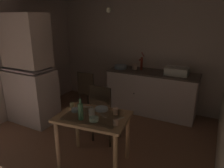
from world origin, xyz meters
TOP-DOWN VIEW (x-y plane):
  - ground_plane at (0.00, 0.00)m, footprint 4.83×4.83m
  - wall_back at (0.00, 1.75)m, footprint 3.93×0.10m
  - wall_left at (-1.96, 0.00)m, footprint 0.10×3.51m
  - hutch_cabinet at (-1.43, -0.10)m, footprint 0.92×0.58m
  - counter_cabinet at (0.54, 1.38)m, footprint 1.89×0.64m
  - sink_basin at (1.04, 1.38)m, footprint 0.44×0.34m
  - hand_pump at (0.27, 1.43)m, footprint 0.05×0.27m
  - mixing_bowl_counter at (-0.18, 1.33)m, footprint 0.27×0.27m
  - stoneware_crock at (0.12, 1.41)m, footprint 0.11×0.11m
  - dining_table at (0.36, -0.64)m, footprint 1.03×0.77m
  - chair_far_side at (0.21, -0.09)m, footprint 0.42×0.42m
  - chair_by_counter at (-0.68, 0.77)m, footprint 0.42×0.42m
  - serving_bowl_wide at (0.37, -0.43)m, footprint 0.19×0.19m
  - soup_bowl_small at (0.06, -0.65)m, footprint 0.10×0.10m
  - sauce_dish at (0.45, -0.76)m, footprint 0.12×0.12m
  - teacup_mint at (0.60, -0.46)m, footprint 0.07×0.07m
  - mug_dark at (0.33, -0.63)m, footprint 0.08×0.08m
  - mug_tall at (-0.08, -0.54)m, footprint 0.07×0.07m
  - teacup_cream at (0.74, -0.73)m, footprint 0.07×0.07m
  - glass_bottle at (0.28, -0.81)m, footprint 0.07×0.07m
  - table_knife at (0.11, -0.45)m, footprint 0.19×0.10m
  - teaspoon_near_bowl at (0.49, -0.59)m, footprint 0.13×0.07m
  - teaspoon_by_cup at (0.71, -0.55)m, footprint 0.09×0.13m
  - serving_spoon at (0.20, -0.62)m, footprint 0.12×0.08m
  - pendant_bulb at (0.21, 0.08)m, footprint 0.08×0.08m

SIDE VIEW (x-z plane):
  - ground_plane at x=0.00m, z-range 0.00..0.00m
  - counter_cabinet at x=0.54m, z-range 0.00..0.93m
  - chair_by_counter at x=-0.68m, z-range 0.03..0.96m
  - chair_far_side at x=0.21m, z-range 0.02..1.04m
  - dining_table at x=0.36m, z-range 0.25..1.01m
  - table_knife at x=0.11m, z-range 0.75..0.76m
  - teaspoon_near_bowl at x=0.49m, z-range 0.75..0.76m
  - teaspoon_by_cup at x=0.71m, z-range 0.75..0.76m
  - serving_spoon at x=0.20m, z-range 0.75..0.76m
  - serving_bowl_wide at x=0.37m, z-range 0.75..0.79m
  - soup_bowl_small at x=0.06m, z-range 0.75..0.80m
  - sauce_dish at x=0.45m, z-range 0.75..0.80m
  - mug_tall at x=-0.08m, z-range 0.75..0.81m
  - teacup_cream at x=0.74m, z-range 0.75..0.83m
  - mug_dark at x=0.33m, z-range 0.75..0.84m
  - teacup_mint at x=0.60m, z-range 0.75..0.84m
  - glass_bottle at x=0.28m, z-range 0.73..1.01m
  - mixing_bowl_counter at x=-0.18m, z-range 0.92..1.00m
  - hutch_cabinet at x=-1.43m, z-range -0.07..2.03m
  - stoneware_crock at x=0.12m, z-range 0.92..1.05m
  - sink_basin at x=1.04m, z-range 0.93..1.08m
  - hand_pump at x=0.27m, z-range 0.90..1.29m
  - wall_back at x=0.00m, z-range 0.00..2.42m
  - wall_left at x=-1.96m, z-range 0.00..2.42m
  - pendant_bulb at x=0.21m, z-range 2.08..2.16m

